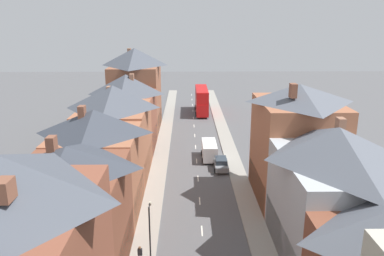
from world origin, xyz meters
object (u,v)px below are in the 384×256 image
(double_decker_bus_lead, at_px, (202,100))
(car_parked_right_a, at_px, (221,163))
(pedestrian_mid_right, at_px, (140,254))
(street_lamp, at_px, (150,233))
(delivery_van, at_px, (209,150))

(double_decker_bus_lead, xyz_separation_m, car_parked_right_a, (1.31, -31.01, -2.01))
(double_decker_bus_lead, xyz_separation_m, pedestrian_mid_right, (-6.94, -51.09, -1.78))
(car_parked_right_a, distance_m, street_lamp, 21.94)
(double_decker_bus_lead, distance_m, car_parked_right_a, 31.10)
(car_parked_right_a, bearing_deg, street_lamp, -109.70)
(car_parked_right_a, relative_size, delivery_van, 0.87)
(car_parked_right_a, height_order, street_lamp, street_lamp)
(double_decker_bus_lead, distance_m, street_lamp, 51.89)
(pedestrian_mid_right, height_order, street_lamp, street_lamp)
(pedestrian_mid_right, xyz_separation_m, street_lamp, (0.90, -0.45, 2.21))
(delivery_van, relative_size, street_lamp, 0.95)
(double_decker_bus_lead, bearing_deg, car_parked_right_a, -87.58)
(double_decker_bus_lead, relative_size, street_lamp, 1.96)
(double_decker_bus_lead, bearing_deg, delivery_van, -89.98)
(delivery_van, distance_m, pedestrian_mid_right, 24.86)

